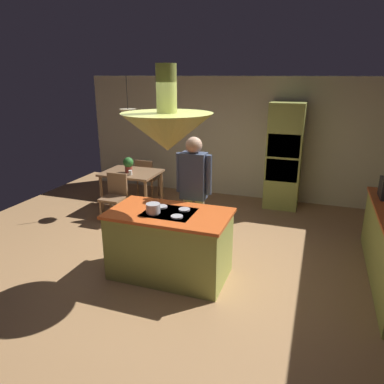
% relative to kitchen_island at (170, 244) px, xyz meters
% --- Properties ---
extents(ground, '(8.16, 8.16, 0.00)m').
position_rel_kitchen_island_xyz_m(ground, '(0.00, 0.20, -0.46)').
color(ground, '#AD7F51').
extents(wall_back, '(6.80, 0.10, 2.55)m').
position_rel_kitchen_island_xyz_m(wall_back, '(0.00, 3.65, 0.82)').
color(wall_back, beige).
rests_on(wall_back, ground).
extents(kitchen_island, '(1.57, 0.88, 0.92)m').
position_rel_kitchen_island_xyz_m(kitchen_island, '(0.00, 0.00, 0.00)').
color(kitchen_island, '#A0A84C').
rests_on(kitchen_island, ground).
extents(oven_tower, '(0.66, 0.62, 2.08)m').
position_rel_kitchen_island_xyz_m(oven_tower, '(1.10, 3.24, 0.59)').
color(oven_tower, '#A0A84C').
rests_on(oven_tower, ground).
extents(dining_table, '(1.08, 0.84, 0.76)m').
position_rel_kitchen_island_xyz_m(dining_table, '(-1.70, 2.10, 0.20)').
color(dining_table, '#876242').
rests_on(dining_table, ground).
extents(person_at_island, '(0.53, 0.24, 1.76)m').
position_rel_kitchen_island_xyz_m(person_at_island, '(0.09, 0.71, 0.57)').
color(person_at_island, tan).
rests_on(person_at_island, ground).
extents(range_hood, '(1.10, 1.10, 1.00)m').
position_rel_kitchen_island_xyz_m(range_hood, '(0.00, -0.00, 1.50)').
color(range_hood, '#A0A84C').
extents(pendant_light_over_table, '(0.32, 0.32, 0.82)m').
position_rel_kitchen_island_xyz_m(pendant_light_over_table, '(-1.70, 2.10, 1.41)').
color(pendant_light_over_table, beige).
extents(chair_facing_island, '(0.40, 0.40, 0.87)m').
position_rel_kitchen_island_xyz_m(chair_facing_island, '(-1.70, 1.46, 0.05)').
color(chair_facing_island, '#876242').
rests_on(chair_facing_island, ground).
extents(chair_by_back_wall, '(0.40, 0.40, 0.87)m').
position_rel_kitchen_island_xyz_m(chair_by_back_wall, '(-1.70, 2.74, 0.05)').
color(chair_by_back_wall, '#876242').
rests_on(chair_by_back_wall, ground).
extents(potted_plant_on_table, '(0.20, 0.20, 0.30)m').
position_rel_kitchen_island_xyz_m(potted_plant_on_table, '(-1.72, 2.05, 0.47)').
color(potted_plant_on_table, '#99382D').
rests_on(potted_plant_on_table, dining_table).
extents(cup_on_table, '(0.07, 0.07, 0.09)m').
position_rel_kitchen_island_xyz_m(cup_on_table, '(-1.60, 1.89, 0.35)').
color(cup_on_table, white).
rests_on(cup_on_table, dining_table).
extents(cooking_pot_on_cooktop, '(0.18, 0.18, 0.12)m').
position_rel_kitchen_island_xyz_m(cooking_pot_on_cooktop, '(-0.16, -0.13, 0.53)').
color(cooking_pot_on_cooktop, '#B2B2B7').
rests_on(cooking_pot_on_cooktop, kitchen_island).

